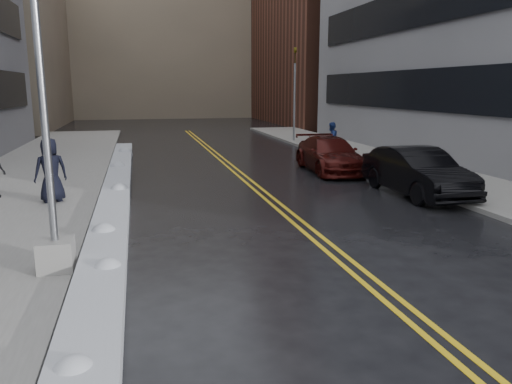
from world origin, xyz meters
TOP-DOWN VIEW (x-y plane):
  - ground at (0.00, 0.00)m, footprint 160.00×160.00m
  - sidewalk_west at (-5.75, 10.00)m, footprint 5.50×50.00m
  - sidewalk_east at (10.00, 10.00)m, footprint 4.00×50.00m
  - lane_line_left at (2.35, 10.00)m, footprint 0.12×50.00m
  - lane_line_right at (2.65, 10.00)m, footprint 0.12×50.00m
  - snow_ridge at (-2.45, 8.00)m, footprint 0.90×30.00m
  - building_far at (2.00, 60.00)m, footprint 36.00×16.00m
  - lamppost at (-3.30, 2.00)m, footprint 0.65×0.65m
  - fire_hydrant at (9.00, 10.00)m, footprint 0.26×0.26m
  - traffic_signal at (8.50, 24.00)m, footprint 0.16×0.20m
  - pedestrian_c at (-4.30, 8.31)m, footprint 1.13×0.93m
  - pedestrian_east at (8.20, 16.64)m, footprint 1.04×1.00m
  - car_black at (7.50, 7.14)m, footprint 1.78×4.96m
  - car_maroon at (6.48, 12.49)m, footprint 2.37×5.25m

SIDE VIEW (x-z plane):
  - ground at x=0.00m, z-range 0.00..0.00m
  - lane_line_left at x=2.35m, z-range 0.00..0.01m
  - lane_line_right at x=2.65m, z-range 0.00..0.01m
  - sidewalk_west at x=-5.75m, z-range 0.00..0.15m
  - sidewalk_east at x=10.00m, z-range 0.00..0.15m
  - snow_ridge at x=-2.45m, z-range 0.00..0.34m
  - fire_hydrant at x=9.00m, z-range 0.18..0.91m
  - car_maroon at x=6.48m, z-range 0.00..1.49m
  - car_black at x=7.50m, z-range 0.00..1.63m
  - pedestrian_east at x=8.20m, z-range 0.15..1.85m
  - pedestrian_c at x=-4.30m, z-range 0.15..2.13m
  - lamppost at x=-3.30m, z-range -1.28..6.35m
  - traffic_signal at x=8.50m, z-range 0.40..6.40m
  - building_far at x=2.00m, z-range 0.00..22.00m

